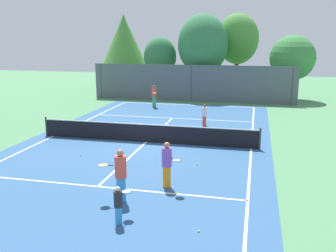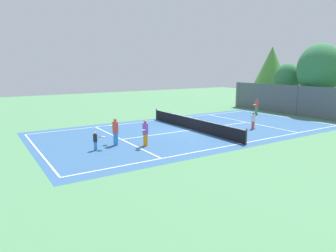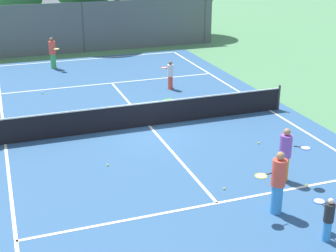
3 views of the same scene
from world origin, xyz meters
The scene contains 17 objects.
ground_plane centered at (0.00, 0.00, 0.00)m, with size 80.00×80.00×0.00m, color #4C8456.
court_surface centered at (0.00, 0.00, 0.00)m, with size 13.00×25.00×0.01m.
tennis_net centered at (0.00, 0.00, 0.51)m, with size 11.90×0.10×1.10m.
perimeter_fence centered at (0.00, 14.00, 1.60)m, with size 18.00×0.12×3.20m.
player_0 centered at (-2.42, 10.46, 0.92)m, with size 0.57×0.96×1.78m.
player_1 centered at (2.50, 4.47, 0.73)m, with size 0.50×0.88×1.41m.
player_2 centered at (1.80, -8.92, 0.62)m, with size 0.39×0.84×1.19m.
player_3 centered at (2.53, -5.81, 0.89)m, with size 0.86×0.80×1.73m.
player_4 centered at (1.29, -7.39, 0.94)m, with size 0.97×0.46×1.83m.
ball_crate centered at (1.47, 1.80, 0.18)m, with size 0.43×0.38×0.43m.
tennis_ball_0 centered at (3.23, -3.05, 0.03)m, with size 0.07×0.07×0.07m, color #CCE533.
tennis_ball_1 centered at (0.54, -5.74, 0.03)m, with size 0.07×0.07×0.07m, color #CCE533.
tennis_ball_3 centered at (3.02, -6.38, 0.03)m, with size 0.07×0.07×0.07m, color #CCE533.
tennis_ball_4 centered at (0.46, 1.97, 0.03)m, with size 0.07×0.07×0.07m, color #CCE533.
tennis_ball_5 centered at (-3.56, 5.81, 0.03)m, with size 0.07×0.07×0.07m, color #CCE533.
tennis_ball_6 centered at (2.85, 6.53, 0.03)m, with size 0.07×0.07×0.07m, color #CCE533.
tennis_ball_7 centered at (-2.38, -2.99, 0.03)m, with size 0.07×0.07×0.07m, color #CCE533.
Camera 3 is at (-5.36, -17.30, 7.10)m, focal length 52.06 mm.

